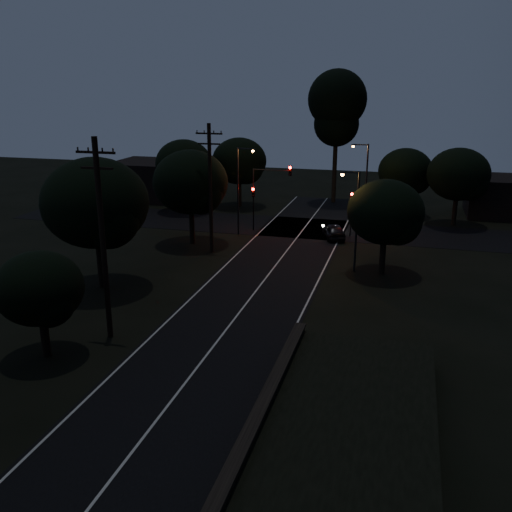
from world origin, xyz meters
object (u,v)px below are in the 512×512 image
Objects in this scene: tall_pine at (337,107)px; streetlight_c at (355,214)px; utility_pole_far at (210,187)px; streetlight_a at (240,185)px; signal_left at (253,201)px; signal_right at (351,206)px; car at (334,231)px; signal_mast at (271,186)px; utility_pole_mid at (102,237)px; streetlight_b at (364,179)px.

tall_pine reaches higher than streetlight_c.
streetlight_c is at bearing -9.60° from utility_pole_far.
streetlight_a reaches higher than streetlight_c.
streetlight_c is (10.43, -9.99, 1.51)m from signal_left.
signal_left is 9.20m from signal_right.
signal_right is 0.51× the size of streetlight_a.
utility_pole_far is at bearing 17.77° from car.
streetlight_a is at bearing 144.31° from streetlight_c.
signal_mast reaches higher than signal_right.
streetlight_a is 1.07× the size of streetlight_c.
streetlight_a is at bearing -140.23° from signal_mast.
signal_left is at bearing 180.00° from signal_right.
utility_pole_mid reaches higher than signal_right.
tall_pine is 26.27m from streetlight_c.
signal_mast is at bearing -28.83° from car.
utility_pole_far is 1.31× the size of streetlight_a.
tall_pine is 3.77× the size of car.
utility_pole_far is at bearing -111.11° from signal_mast.
signal_left is at bearing -179.87° from signal_mast.
streetlight_a is (-6.31, -17.00, -6.17)m from tall_pine.
signal_mast is at bearing 179.97° from signal_right.
utility_pole_far is 24.62m from tall_pine.
tall_pine is 19.15m from streetlight_a.
streetlight_c is (11.14, -8.00, -0.29)m from streetlight_a.
signal_mast is (1.69, 0.00, 1.50)m from signal_left.
utility_pole_far reaches higher than streetlight_a.
car is (9.20, 6.98, -4.81)m from utility_pole_far.
tall_pine reaches higher than utility_pole_mid.
car is (9.20, 23.98, -5.06)m from utility_pole_mid.
utility_pole_mid is at bearing -90.00° from utility_pole_far.
signal_left is 1.03× the size of car.
streetlight_c is at bearing -35.69° from streetlight_a.
utility_pole_far is 1.68× the size of signal_mast.
car is (8.51, 0.98, -3.96)m from streetlight_a.
tall_pine is 2.00× the size of streetlight_c.
tall_pine is at bearing 103.49° from signal_right.
streetlight_a is 13.72m from streetlight_c.
streetlight_a is at bearing 88.27° from utility_pole_mid.
signal_right is (3.60, -15.01, -7.97)m from tall_pine.
streetlight_a reaches higher than car.
utility_pole_far reaches higher than signal_left.
signal_mast reaches higher than signal_left.
signal_mast is at bearing 82.96° from utility_pole_mid.
car is at bearing 106.33° from streetlight_c.
utility_pole_mid is 1.05× the size of utility_pole_far.
signal_mast is at bearing 0.13° from signal_left.
signal_mast is 9.15m from streetlight_b.
utility_pole_far is 2.56× the size of signal_left.
streetlight_b is at bearing 25.99° from signal_mast.
signal_left is 0.51× the size of streetlight_a.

